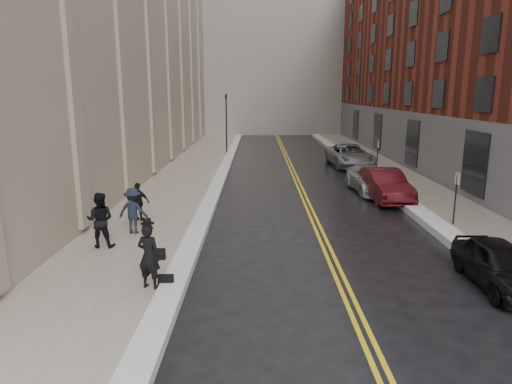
{
  "coord_description": "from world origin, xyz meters",
  "views": [
    {
      "loc": [
        0.09,
        -9.53,
        5.31
      ],
      "look_at": [
        0.03,
        7.36,
        1.6
      ],
      "focal_mm": 32.0,
      "sensor_mm": 36.0,
      "label": 1
    }
  ],
  "objects_px": {
    "pedestrian_a": "(100,220)",
    "car_black": "(500,265)",
    "pedestrian_main": "(149,256)",
    "pedestrian_b": "(133,211)",
    "car_silver_far": "(350,156)",
    "car_silver_near": "(370,180)",
    "pedestrian_c": "(138,202)",
    "car_maroon": "(384,185)"
  },
  "relations": [
    {
      "from": "car_silver_near",
      "to": "pedestrian_main",
      "type": "bearing_deg",
      "value": -129.1
    },
    {
      "from": "car_silver_far",
      "to": "pedestrian_main",
      "type": "distance_m",
      "value": 23.46
    },
    {
      "from": "car_maroon",
      "to": "car_silver_near",
      "type": "bearing_deg",
      "value": 93.23
    },
    {
      "from": "pedestrian_main",
      "to": "pedestrian_b",
      "type": "relative_size",
      "value": 1.04
    },
    {
      "from": "pedestrian_main",
      "to": "pedestrian_c",
      "type": "distance_m",
      "value": 6.86
    },
    {
      "from": "car_black",
      "to": "car_silver_near",
      "type": "bearing_deg",
      "value": 94.05
    },
    {
      "from": "car_maroon",
      "to": "car_silver_far",
      "type": "height_order",
      "value": "car_silver_far"
    },
    {
      "from": "pedestrian_a",
      "to": "pedestrian_c",
      "type": "xyz_separation_m",
      "value": [
        0.46,
        3.25,
        -0.16
      ]
    },
    {
      "from": "car_silver_near",
      "to": "car_maroon",
      "type": "bearing_deg",
      "value": -87.17
    },
    {
      "from": "car_maroon",
      "to": "pedestrian_c",
      "type": "distance_m",
      "value": 11.98
    },
    {
      "from": "car_black",
      "to": "car_maroon",
      "type": "xyz_separation_m",
      "value": [
        -0.38,
        10.4,
        0.13
      ]
    },
    {
      "from": "pedestrian_c",
      "to": "pedestrian_a",
      "type": "bearing_deg",
      "value": 92.37
    },
    {
      "from": "pedestrian_main",
      "to": "pedestrian_c",
      "type": "xyz_separation_m",
      "value": [
        -1.97,
        6.57,
        -0.11
      ]
    },
    {
      "from": "pedestrian_c",
      "to": "car_maroon",
      "type": "bearing_deg",
      "value": -148.69
    },
    {
      "from": "car_maroon",
      "to": "pedestrian_a",
      "type": "height_order",
      "value": "pedestrian_a"
    },
    {
      "from": "car_maroon",
      "to": "pedestrian_main",
      "type": "relative_size",
      "value": 2.62
    },
    {
      "from": "car_silver_far",
      "to": "car_silver_near",
      "type": "bearing_deg",
      "value": -97.06
    },
    {
      "from": "car_black",
      "to": "pedestrian_c",
      "type": "xyz_separation_m",
      "value": [
        -11.57,
        6.12,
        0.3
      ]
    },
    {
      "from": "pedestrian_main",
      "to": "car_black",
      "type": "bearing_deg",
      "value": -159.97
    },
    {
      "from": "car_maroon",
      "to": "pedestrian_b",
      "type": "relative_size",
      "value": 2.73
    },
    {
      "from": "pedestrian_main",
      "to": "pedestrian_b",
      "type": "bearing_deg",
      "value": -53.13
    },
    {
      "from": "car_silver_near",
      "to": "pedestrian_c",
      "type": "relative_size",
      "value": 2.94
    },
    {
      "from": "car_silver_far",
      "to": "pedestrian_main",
      "type": "xyz_separation_m",
      "value": [
        -9.6,
        -21.4,
        0.24
      ]
    },
    {
      "from": "car_silver_near",
      "to": "car_silver_far",
      "type": "distance_m",
      "value": 8.58
    },
    {
      "from": "car_black",
      "to": "car_silver_far",
      "type": "relative_size",
      "value": 0.65
    },
    {
      "from": "pedestrian_a",
      "to": "pedestrian_main",
      "type": "bearing_deg",
      "value": 125.32
    },
    {
      "from": "pedestrian_a",
      "to": "pedestrian_b",
      "type": "xyz_separation_m",
      "value": [
        0.7,
        1.54,
        -0.09
      ]
    },
    {
      "from": "car_silver_near",
      "to": "pedestrian_b",
      "type": "height_order",
      "value": "pedestrian_b"
    },
    {
      "from": "car_silver_far",
      "to": "pedestrian_c",
      "type": "xyz_separation_m",
      "value": [
        -11.57,
        -14.83,
        0.13
      ]
    },
    {
      "from": "car_black",
      "to": "pedestrian_b",
      "type": "distance_m",
      "value": 12.16
    },
    {
      "from": "car_black",
      "to": "pedestrian_b",
      "type": "bearing_deg",
      "value": 159.91
    },
    {
      "from": "pedestrian_a",
      "to": "car_black",
      "type": "bearing_deg",
      "value": 165.81
    },
    {
      "from": "car_black",
      "to": "pedestrian_main",
      "type": "distance_m",
      "value": 9.62
    },
    {
      "from": "car_black",
      "to": "car_silver_near",
      "type": "distance_m",
      "value": 12.41
    },
    {
      "from": "car_silver_far",
      "to": "pedestrian_a",
      "type": "xyz_separation_m",
      "value": [
        -12.02,
        -18.08,
        0.29
      ]
    },
    {
      "from": "car_black",
      "to": "pedestrian_b",
      "type": "relative_size",
      "value": 2.19
    },
    {
      "from": "car_silver_far",
      "to": "pedestrian_a",
      "type": "relative_size",
      "value": 3.07
    },
    {
      "from": "car_black",
      "to": "pedestrian_c",
      "type": "relative_size",
      "value": 2.39
    },
    {
      "from": "pedestrian_b",
      "to": "car_silver_near",
      "type": "bearing_deg",
      "value": -136.71
    },
    {
      "from": "pedestrian_main",
      "to": "pedestrian_b",
      "type": "xyz_separation_m",
      "value": [
        -1.73,
        4.86,
        -0.04
      ]
    },
    {
      "from": "car_silver_near",
      "to": "car_silver_far",
      "type": "xyz_separation_m",
      "value": [
        0.62,
        8.56,
        0.14
      ]
    },
    {
      "from": "car_silver_near",
      "to": "pedestrian_c",
      "type": "bearing_deg",
      "value": -154.32
    }
  ]
}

